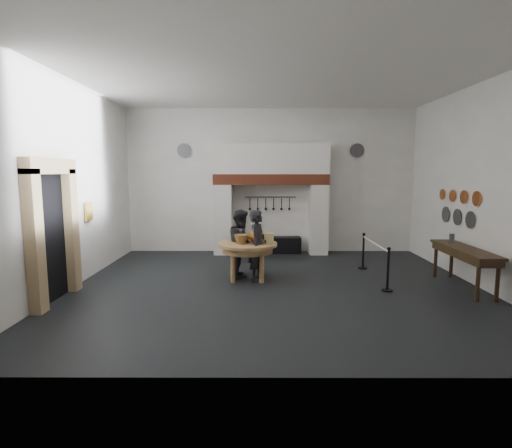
{
  "coord_description": "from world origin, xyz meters",
  "views": [
    {
      "loc": [
        -0.42,
        -8.67,
        2.54
      ],
      "look_at": [
        -0.45,
        0.42,
        1.35
      ],
      "focal_mm": 28.0,
      "sensor_mm": 36.0,
      "label": 1
    }
  ],
  "objects_px": {
    "barrier_post_near": "(388,270)",
    "visitor_far": "(241,243)",
    "work_table": "(248,244)",
    "side_table": "(465,249)",
    "barrier_post_far": "(363,252)",
    "visitor_near": "(258,246)",
    "iron_range": "(270,245)"
  },
  "relations": [
    {
      "from": "barrier_post_near",
      "to": "visitor_far",
      "type": "bearing_deg",
      "value": 159.02
    },
    {
      "from": "work_table",
      "to": "visitor_far",
      "type": "height_order",
      "value": "visitor_far"
    },
    {
      "from": "side_table",
      "to": "barrier_post_far",
      "type": "xyz_separation_m",
      "value": [
        -1.72,
        1.78,
        -0.42
      ]
    },
    {
      "from": "visitor_near",
      "to": "visitor_far",
      "type": "xyz_separation_m",
      "value": [
        -0.4,
        0.4,
        -0.02
      ]
    },
    {
      "from": "visitor_near",
      "to": "visitor_far",
      "type": "bearing_deg",
      "value": 62.77
    },
    {
      "from": "side_table",
      "to": "barrier_post_far",
      "type": "relative_size",
      "value": 2.44
    },
    {
      "from": "side_table",
      "to": "visitor_near",
      "type": "bearing_deg",
      "value": 172.42
    },
    {
      "from": "visitor_near",
      "to": "barrier_post_far",
      "type": "height_order",
      "value": "visitor_near"
    },
    {
      "from": "barrier_post_near",
      "to": "work_table",
      "type": "bearing_deg",
      "value": 162.25
    },
    {
      "from": "side_table",
      "to": "barrier_post_near",
      "type": "distance_m",
      "value": 1.79
    },
    {
      "from": "visitor_far",
      "to": "visitor_near",
      "type": "bearing_deg",
      "value": -143.14
    },
    {
      "from": "iron_range",
      "to": "barrier_post_far",
      "type": "height_order",
      "value": "barrier_post_far"
    },
    {
      "from": "side_table",
      "to": "work_table",
      "type": "bearing_deg",
      "value": 171.05
    },
    {
      "from": "iron_range",
      "to": "visitor_far",
      "type": "distance_m",
      "value": 3.01
    },
    {
      "from": "work_table",
      "to": "visitor_far",
      "type": "xyz_separation_m",
      "value": [
        -0.16,
        0.25,
        -0.02
      ]
    },
    {
      "from": "barrier_post_near",
      "to": "barrier_post_far",
      "type": "distance_m",
      "value": 2.0
    },
    {
      "from": "work_table",
      "to": "visitor_near",
      "type": "bearing_deg",
      "value": -31.31
    },
    {
      "from": "work_table",
      "to": "iron_range",
      "type": "bearing_deg",
      "value": 78.23
    },
    {
      "from": "iron_range",
      "to": "barrier_post_far",
      "type": "bearing_deg",
      "value": -41.0
    },
    {
      "from": "iron_range",
      "to": "work_table",
      "type": "distance_m",
      "value": 3.22
    },
    {
      "from": "visitor_near",
      "to": "barrier_post_near",
      "type": "xyz_separation_m",
      "value": [
        2.78,
        -0.82,
        -0.39
      ]
    },
    {
      "from": "visitor_near",
      "to": "visitor_far",
      "type": "relative_size",
      "value": 1.02
    },
    {
      "from": "barrier_post_near",
      "to": "barrier_post_far",
      "type": "relative_size",
      "value": 1.0
    },
    {
      "from": "visitor_far",
      "to": "barrier_post_far",
      "type": "xyz_separation_m",
      "value": [
        3.18,
        0.78,
        -0.37
      ]
    },
    {
      "from": "visitor_far",
      "to": "barrier_post_near",
      "type": "xyz_separation_m",
      "value": [
        3.18,
        -1.22,
        -0.37
      ]
    },
    {
      "from": "work_table",
      "to": "barrier_post_far",
      "type": "bearing_deg",
      "value": 18.84
    },
    {
      "from": "work_table",
      "to": "visitor_far",
      "type": "relative_size",
      "value": 0.85
    },
    {
      "from": "visitor_far",
      "to": "barrier_post_near",
      "type": "bearing_deg",
      "value": -119.12
    },
    {
      "from": "iron_range",
      "to": "work_table",
      "type": "relative_size",
      "value": 1.36
    },
    {
      "from": "visitor_far",
      "to": "barrier_post_near",
      "type": "height_order",
      "value": "visitor_far"
    },
    {
      "from": "barrier_post_near",
      "to": "side_table",
      "type": "bearing_deg",
      "value": 7.3
    },
    {
      "from": "work_table",
      "to": "visitor_near",
      "type": "distance_m",
      "value": 0.29
    }
  ]
}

